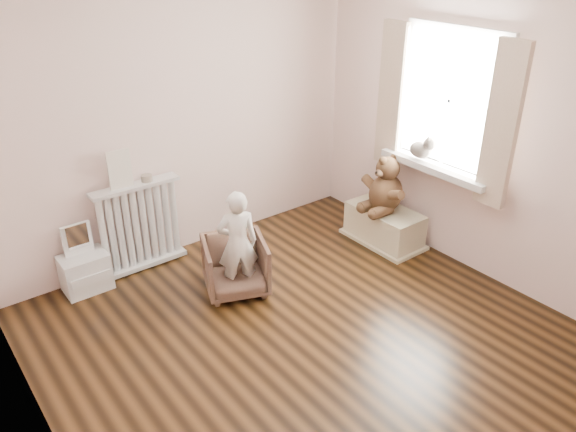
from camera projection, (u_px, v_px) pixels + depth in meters
floor at (309, 338)px, 4.20m from camera, size 3.60×3.60×0.01m
back_wall at (180, 114)px, 4.88m from camera, size 3.60×0.02×2.60m
left_wall at (17, 271)px, 2.63m from camera, size 0.02×3.60×2.60m
right_wall at (481, 126)px, 4.58m from camera, size 0.02×3.60×2.60m
window at (451, 101)px, 4.71m from camera, size 0.03×0.90×1.10m
window_sill at (436, 167)px, 4.92m from camera, size 0.22×1.10×0.06m
curtain_left at (502, 127)px, 4.27m from camera, size 0.06×0.26×1.30m
curtain_right at (391, 96)px, 5.08m from camera, size 0.06×0.26×1.30m
radiator at (141, 229)px, 4.92m from camera, size 0.77×0.15×0.81m
paper_doll at (120, 169)px, 4.59m from camera, size 0.20×0.02×0.33m
tin_a at (147, 178)px, 4.77m from camera, size 0.09×0.09×0.06m
toy_vanity at (83, 261)px, 4.66m from camera, size 0.38×0.27×0.60m
armchair at (235, 266)px, 4.66m from camera, size 0.66×0.67×0.47m
child at (238, 243)px, 4.51m from camera, size 0.39×0.33×0.91m
toy_bench at (384, 223)px, 5.43m from camera, size 0.39×0.73×0.34m
teddy_bear at (387, 178)px, 5.20m from camera, size 0.46×0.37×0.55m
plush_cat at (421, 148)px, 4.98m from camera, size 0.22×0.30×0.22m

